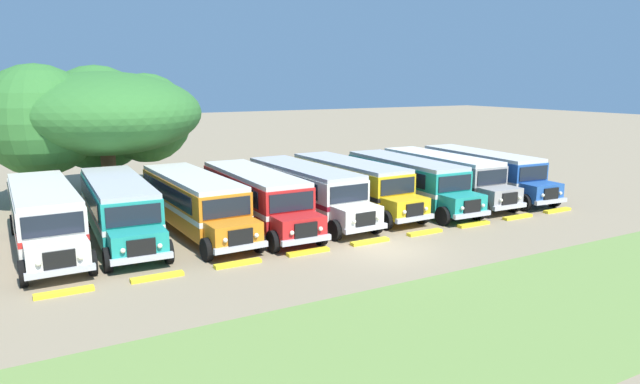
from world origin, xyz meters
name	(u,v)px	position (x,y,z in m)	size (l,w,h in m)	color
ground_plane	(386,250)	(0.00, 0.00, 0.00)	(220.00, 220.00, 0.00)	#937F60
foreground_grass_strip	(526,312)	(0.00, -7.82, 0.00)	(80.00, 8.33, 0.01)	olive
parked_bus_slot_0	(44,214)	(-13.23, 7.80, 1.58)	(2.88, 10.86, 2.82)	silver
parked_bus_slot_1	(119,206)	(-10.01, 7.90, 1.58)	(2.96, 10.88, 2.82)	teal
parked_bus_slot_2	(194,200)	(-6.49, 7.39, 1.58)	(3.05, 10.89, 2.82)	orange
parked_bus_slot_3	(256,195)	(-3.32, 7.03, 1.58)	(2.77, 10.85, 2.82)	red
parked_bus_slot_4	(306,189)	(-0.16, 7.40, 1.58)	(2.94, 10.87, 2.82)	silver
parked_bus_slot_5	(352,182)	(3.09, 7.80, 1.58)	(2.93, 10.87, 2.82)	yellow
parked_bus_slot_6	(407,179)	(6.55, 6.99, 1.58)	(2.98, 10.88, 2.82)	teal
parked_bus_slot_7	(442,174)	(9.72, 7.40, 1.58)	(2.95, 10.87, 2.82)	#9E9993
parked_bus_slot_8	(483,171)	(13.04, 7.20, 1.58)	(3.23, 10.92, 2.82)	#23519E
curb_wheelstop_0	(64,292)	(-13.10, 1.28, 0.07)	(2.00, 0.36, 0.15)	yellow
curb_wheelstop_1	(157,277)	(-9.83, 1.28, 0.07)	(2.00, 0.36, 0.15)	yellow
curb_wheelstop_2	(238,263)	(-6.55, 1.28, 0.07)	(2.00, 0.36, 0.15)	yellow
curb_wheelstop_3	(308,252)	(-3.28, 1.28, 0.07)	(2.00, 0.36, 0.15)	yellow
curb_wheelstop_4	(370,241)	(0.00, 1.28, 0.07)	(2.00, 0.36, 0.15)	yellow
curb_wheelstop_5	(425,232)	(3.28, 1.28, 0.07)	(2.00, 0.36, 0.15)	yellow
curb_wheelstop_6	(474,224)	(6.55, 1.28, 0.07)	(2.00, 0.36, 0.15)	yellow
curb_wheelstop_7	(518,217)	(9.83, 1.28, 0.07)	(2.00, 0.36, 0.15)	yellow
curb_wheelstop_8	(557,210)	(13.10, 1.28, 0.07)	(2.00, 0.36, 0.15)	yellow
broad_shade_tree	(99,116)	(-9.24, 18.12, 5.26)	(12.80, 13.09, 8.50)	brown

